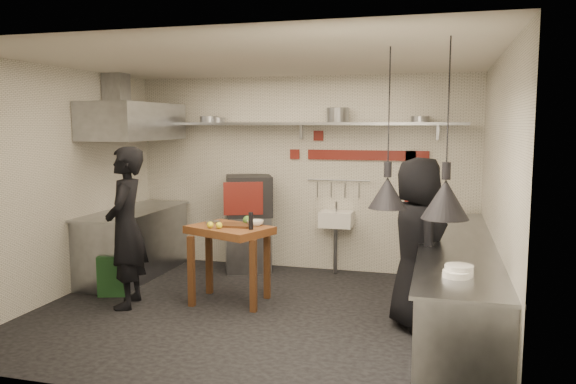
% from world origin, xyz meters
% --- Properties ---
extents(floor, '(5.00, 5.00, 0.00)m').
position_xyz_m(floor, '(0.00, 0.00, 0.00)').
color(floor, black).
rests_on(floor, ground).
extents(ceiling, '(5.00, 5.00, 0.00)m').
position_xyz_m(ceiling, '(0.00, 0.00, 2.80)').
color(ceiling, silver).
rests_on(ceiling, floor).
extents(wall_back, '(5.00, 0.04, 2.80)m').
position_xyz_m(wall_back, '(0.00, 2.10, 1.40)').
color(wall_back, silver).
rests_on(wall_back, floor).
extents(wall_front, '(5.00, 0.04, 2.80)m').
position_xyz_m(wall_front, '(0.00, -2.10, 1.40)').
color(wall_front, silver).
rests_on(wall_front, floor).
extents(wall_left, '(0.04, 4.20, 2.80)m').
position_xyz_m(wall_left, '(-2.50, 0.00, 1.40)').
color(wall_left, silver).
rests_on(wall_left, floor).
extents(wall_right, '(0.04, 4.20, 2.80)m').
position_xyz_m(wall_right, '(2.50, 0.00, 1.40)').
color(wall_right, silver).
rests_on(wall_right, floor).
extents(red_band_horiz, '(1.70, 0.02, 0.14)m').
position_xyz_m(red_band_horiz, '(0.95, 2.08, 1.68)').
color(red_band_horiz, maroon).
rests_on(red_band_horiz, wall_back).
extents(red_band_vert, '(0.14, 0.02, 1.10)m').
position_xyz_m(red_band_vert, '(1.55, 2.08, 1.20)').
color(red_band_vert, maroon).
rests_on(red_band_vert, wall_back).
extents(red_tile_a, '(0.14, 0.02, 0.14)m').
position_xyz_m(red_tile_a, '(0.25, 2.08, 1.95)').
color(red_tile_a, maroon).
rests_on(red_tile_a, wall_back).
extents(red_tile_b, '(0.14, 0.02, 0.14)m').
position_xyz_m(red_tile_b, '(-0.10, 2.08, 1.68)').
color(red_tile_b, maroon).
rests_on(red_tile_b, wall_back).
extents(back_shelf, '(4.60, 0.34, 0.04)m').
position_xyz_m(back_shelf, '(0.00, 1.92, 2.12)').
color(back_shelf, gray).
rests_on(back_shelf, wall_back).
extents(shelf_bracket_left, '(0.04, 0.06, 0.24)m').
position_xyz_m(shelf_bracket_left, '(-1.90, 2.07, 2.02)').
color(shelf_bracket_left, gray).
rests_on(shelf_bracket_left, wall_back).
extents(shelf_bracket_mid, '(0.04, 0.06, 0.24)m').
position_xyz_m(shelf_bracket_mid, '(0.00, 2.07, 2.02)').
color(shelf_bracket_mid, gray).
rests_on(shelf_bracket_mid, wall_back).
extents(shelf_bracket_right, '(0.04, 0.06, 0.24)m').
position_xyz_m(shelf_bracket_right, '(1.90, 2.07, 2.02)').
color(shelf_bracket_right, gray).
rests_on(shelf_bracket_right, wall_back).
extents(pan_far_left, '(0.29, 0.29, 0.09)m').
position_xyz_m(pan_far_left, '(-1.37, 1.92, 2.19)').
color(pan_far_left, gray).
rests_on(pan_far_left, back_shelf).
extents(pan_mid_left, '(0.25, 0.25, 0.07)m').
position_xyz_m(pan_mid_left, '(-1.24, 1.92, 2.18)').
color(pan_mid_left, gray).
rests_on(pan_mid_left, back_shelf).
extents(stock_pot, '(0.35, 0.35, 0.20)m').
position_xyz_m(stock_pot, '(0.55, 1.92, 2.24)').
color(stock_pot, gray).
rests_on(stock_pot, back_shelf).
extents(pan_right, '(0.32, 0.32, 0.08)m').
position_xyz_m(pan_right, '(1.67, 1.92, 2.18)').
color(pan_right, gray).
rests_on(pan_right, back_shelf).
extents(oven_stand, '(0.81, 0.78, 0.80)m').
position_xyz_m(oven_stand, '(-0.72, 1.76, 0.40)').
color(oven_stand, gray).
rests_on(oven_stand, floor).
extents(combi_oven, '(0.81, 0.79, 0.58)m').
position_xyz_m(combi_oven, '(-0.70, 1.77, 1.09)').
color(combi_oven, black).
rests_on(combi_oven, oven_stand).
extents(oven_door, '(0.52, 0.25, 0.46)m').
position_xyz_m(oven_door, '(-0.68, 1.47, 1.09)').
color(oven_door, maroon).
rests_on(oven_door, combi_oven).
extents(oven_glass, '(0.37, 0.17, 0.34)m').
position_xyz_m(oven_glass, '(-0.67, 1.46, 1.09)').
color(oven_glass, black).
rests_on(oven_glass, oven_door).
extents(hand_sink, '(0.46, 0.34, 0.22)m').
position_xyz_m(hand_sink, '(0.55, 1.92, 0.78)').
color(hand_sink, white).
rests_on(hand_sink, wall_back).
extents(sink_tap, '(0.03, 0.03, 0.14)m').
position_xyz_m(sink_tap, '(0.55, 1.92, 0.96)').
color(sink_tap, gray).
rests_on(sink_tap, hand_sink).
extents(sink_drain, '(0.06, 0.06, 0.66)m').
position_xyz_m(sink_drain, '(0.55, 1.88, 0.34)').
color(sink_drain, gray).
rests_on(sink_drain, floor).
extents(utensil_rail, '(0.90, 0.02, 0.02)m').
position_xyz_m(utensil_rail, '(0.55, 2.06, 1.32)').
color(utensil_rail, gray).
rests_on(utensil_rail, wall_back).
extents(counter_right, '(0.70, 3.80, 0.90)m').
position_xyz_m(counter_right, '(2.15, 0.00, 0.45)').
color(counter_right, gray).
rests_on(counter_right, floor).
extents(counter_right_top, '(0.76, 3.90, 0.03)m').
position_xyz_m(counter_right_top, '(2.15, 0.00, 0.92)').
color(counter_right_top, gray).
rests_on(counter_right_top, counter_right).
extents(plate_stack, '(0.23, 0.23, 0.09)m').
position_xyz_m(plate_stack, '(2.12, -1.31, 0.97)').
color(plate_stack, white).
rests_on(plate_stack, counter_right_top).
extents(small_bowl_right, '(0.23, 0.23, 0.05)m').
position_xyz_m(small_bowl_right, '(2.10, -1.35, 0.96)').
color(small_bowl_right, white).
rests_on(small_bowl_right, counter_right_top).
extents(counter_left, '(0.70, 1.90, 0.90)m').
position_xyz_m(counter_left, '(-2.15, 1.05, 0.45)').
color(counter_left, gray).
rests_on(counter_left, floor).
extents(counter_left_top, '(0.76, 2.00, 0.03)m').
position_xyz_m(counter_left_top, '(-2.15, 1.05, 0.92)').
color(counter_left_top, gray).
rests_on(counter_left_top, counter_left).
extents(extractor_hood, '(0.78, 1.60, 0.50)m').
position_xyz_m(extractor_hood, '(-2.10, 1.05, 2.15)').
color(extractor_hood, gray).
rests_on(extractor_hood, ceiling).
extents(hood_duct, '(0.28, 0.28, 0.50)m').
position_xyz_m(hood_duct, '(-2.35, 1.05, 2.55)').
color(hood_duct, gray).
rests_on(hood_duct, ceiling).
extents(green_bin, '(0.43, 0.43, 0.50)m').
position_xyz_m(green_bin, '(-1.95, 0.22, 0.25)').
color(green_bin, '#265F2B').
rests_on(green_bin, floor).
extents(prep_table, '(1.09, 0.94, 0.92)m').
position_xyz_m(prep_table, '(-0.43, 0.29, 0.46)').
color(prep_table, brown).
rests_on(prep_table, floor).
extents(cutting_board, '(0.38, 0.27, 0.02)m').
position_xyz_m(cutting_board, '(-0.35, 0.31, 0.93)').
color(cutting_board, '#4F2D16').
rests_on(cutting_board, prep_table).
extents(pepper_mill, '(0.07, 0.07, 0.20)m').
position_xyz_m(pepper_mill, '(-0.11, 0.15, 1.02)').
color(pepper_mill, black).
rests_on(pepper_mill, prep_table).
extents(lemon_a, '(0.09, 0.09, 0.08)m').
position_xyz_m(lemon_a, '(-0.60, 0.11, 0.96)').
color(lemon_a, yellow).
rests_on(lemon_a, prep_table).
extents(lemon_b, '(0.09, 0.09, 0.08)m').
position_xyz_m(lemon_b, '(-0.49, 0.11, 0.96)').
color(lemon_b, yellow).
rests_on(lemon_b, prep_table).
extents(veg_ball, '(0.14, 0.14, 0.11)m').
position_xyz_m(veg_ball, '(-0.26, 0.46, 0.97)').
color(veg_ball, '#4B8031').
rests_on(veg_ball, prep_table).
extents(steel_tray, '(0.18, 0.14, 0.03)m').
position_xyz_m(steel_tray, '(-0.69, 0.41, 0.94)').
color(steel_tray, gray).
rests_on(steel_tray, prep_table).
extents(bowl, '(0.26, 0.26, 0.06)m').
position_xyz_m(bowl, '(-0.15, 0.41, 0.95)').
color(bowl, white).
rests_on(bowl, prep_table).
extents(heat_lamp_near, '(0.44, 0.44, 1.45)m').
position_xyz_m(heat_lamp_near, '(1.49, -0.67, 2.07)').
color(heat_lamp_near, black).
rests_on(heat_lamp_near, ceiling).
extents(heat_lamp_far, '(0.45, 0.45, 1.44)m').
position_xyz_m(heat_lamp_far, '(2.00, -1.16, 2.08)').
color(heat_lamp_far, black).
rests_on(heat_lamp_far, ceiling).
extents(chef_left, '(0.61, 0.77, 1.86)m').
position_xyz_m(chef_left, '(-1.53, -0.16, 0.93)').
color(chef_left, black).
rests_on(chef_left, floor).
extents(chef_right, '(0.85, 1.02, 1.78)m').
position_xyz_m(chef_right, '(1.75, 0.04, 0.89)').
color(chef_right, black).
rests_on(chef_right, floor).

